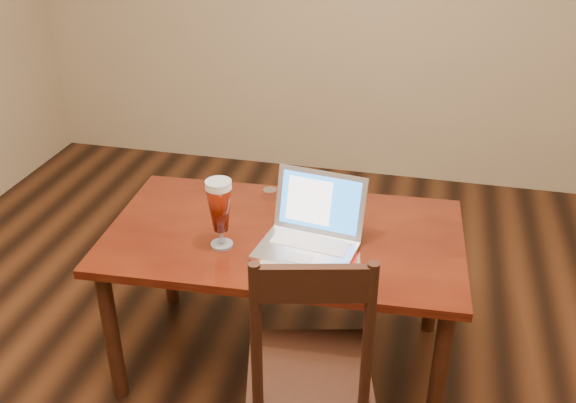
# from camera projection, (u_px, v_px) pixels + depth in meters

# --- Properties ---
(dining_table) EXTENTS (1.46, 0.87, 0.94)m
(dining_table) POSITION_uv_depth(u_px,v_px,m) (283.00, 247.00, 2.58)
(dining_table) COLOR #51190A
(dining_table) RESTS_ON ground
(dining_chair) EXTENTS (0.50, 0.49, 0.98)m
(dining_chair) POSITION_uv_depth(u_px,v_px,m) (309.00, 371.00, 2.16)
(dining_chair) COLOR black
(dining_chair) RESTS_ON ground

